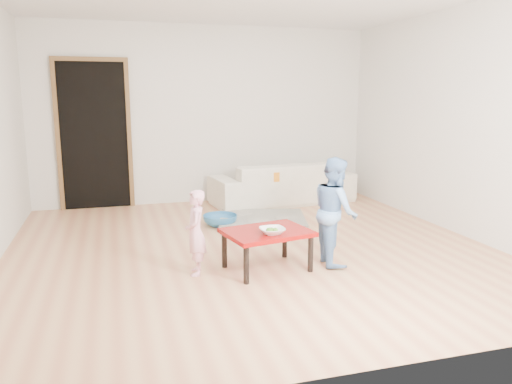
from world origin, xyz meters
name	(u,v)px	position (x,y,z in m)	size (l,w,h in m)	color
floor	(251,248)	(0.00, 0.00, 0.00)	(5.00, 5.00, 0.01)	tan
back_wall	(206,115)	(0.00, 2.50, 1.30)	(5.00, 0.02, 2.60)	silver
right_wall	(459,122)	(2.50, 0.00, 1.30)	(0.02, 5.00, 2.60)	silver
doorway	(94,136)	(-1.60, 2.48, 1.02)	(1.02, 0.08, 2.11)	brown
sofa	(282,182)	(1.06, 2.05, 0.31)	(2.11, 0.83, 0.62)	white
cushion	(259,175)	(0.63, 1.83, 0.47)	(0.49, 0.44, 0.13)	orange
red_table	(267,250)	(-0.03, -0.67, 0.19)	(0.76, 0.57, 0.38)	#870807
bowl	(272,231)	(-0.02, -0.79, 0.41)	(0.23, 0.23, 0.06)	white
broccoli	(272,231)	(-0.02, -0.79, 0.41)	(0.12, 0.12, 0.06)	#2D5919
child_pink	(196,233)	(-0.68, -0.60, 0.39)	(0.28, 0.19, 0.78)	pink
child_blue	(335,211)	(0.66, -0.66, 0.52)	(0.50, 0.39, 1.04)	#5A86D1
basin	(220,220)	(-0.12, 1.00, 0.07)	(0.43, 0.43, 0.13)	teal
blanket	(262,219)	(0.46, 1.08, 0.03)	(1.08, 0.90, 0.05)	#A09E8D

